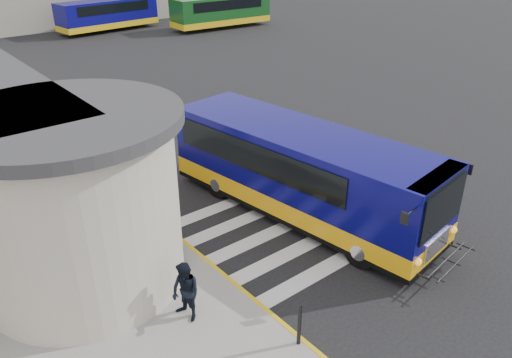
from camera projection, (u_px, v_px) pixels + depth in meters
ground at (289, 208)px, 17.47m from camera, size 140.00×140.00×0.00m
curb_strip at (131, 199)px, 17.92m from camera, size 0.12×34.00×0.16m
crosswalk at (294, 222)px, 16.63m from camera, size 8.00×5.35×0.01m
depot_building at (46, 2)px, 48.94m from camera, size 26.40×8.40×4.20m
transit_bus at (302, 175)px, 16.62m from camera, size 4.47×10.76×2.96m
pedestrian_a at (158, 252)px, 13.42m from camera, size 0.49×0.67×1.72m
pedestrian_b at (186, 292)px, 12.03m from camera, size 0.73×0.87×1.60m
bollard at (299, 324)px, 11.37m from camera, size 0.09×0.09×1.15m
far_bus_a at (108, 14)px, 46.27m from camera, size 9.52×3.57×2.40m
far_bus_b at (221, 10)px, 47.56m from camera, size 9.84×3.17×2.51m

